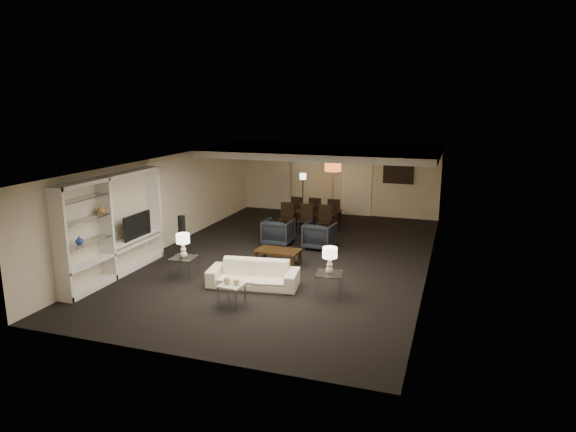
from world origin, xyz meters
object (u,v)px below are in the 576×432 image
at_px(coffee_table, 278,257).
at_px(television, 134,225).
at_px(marble_table, 232,295).
at_px(side_table_left, 184,268).
at_px(armchair_right, 320,236).
at_px(vase_amber, 101,209).
at_px(side_table_right, 329,285).
at_px(floor_lamp, 303,195).
at_px(pendant_light, 333,167).
at_px(table_lamp_right, 330,260).
at_px(chair_nr, 324,221).
at_px(table_lamp_left, 183,246).
at_px(floor_speaker, 182,239).
at_px(chair_fl, 299,210).
at_px(dining_table, 311,220).
at_px(vase_blue, 79,240).
at_px(chair_fm, 317,211).
at_px(chair_nl, 286,218).
at_px(chair_fr, 335,212).
at_px(armchair_left, 278,232).
at_px(chair_nm, 305,220).
at_px(sofa, 253,274).

xyz_separation_m(coffee_table, television, (-3.24, -1.24, 0.85)).
bearing_deg(marble_table, side_table_left, 147.09).
bearing_deg(armchair_right, vase_amber, 51.02).
distance_m(coffee_table, side_table_right, 2.34).
distance_m(side_table_left, floor_lamp, 6.98).
height_order(pendant_light, side_table_right, pendant_light).
height_order(side_table_left, marble_table, side_table_left).
height_order(table_lamp_right, marble_table, table_lamp_right).
height_order(chair_nr, floor_lamp, floor_lamp).
bearing_deg(table_lamp_left, floor_speaker, 121.26).
bearing_deg(chair_fl, dining_table, 135.14).
distance_m(television, vase_blue, 1.83).
bearing_deg(dining_table, vase_blue, -108.86).
relative_size(vase_blue, floor_speaker, 0.15).
distance_m(table_lamp_right, floor_lamp, 7.43).
bearing_deg(vase_amber, chair_fm, 65.20).
distance_m(television, chair_nl, 4.92).
distance_m(side_table_right, chair_fr, 6.05).
bearing_deg(pendant_light, table_lamp_left, -109.53).
height_order(vase_blue, floor_lamp, floor_lamp).
height_order(side_table_left, table_lamp_left, table_lamp_left).
relative_size(armchair_left, chair_nm, 0.87).
bearing_deg(side_table_left, floor_speaker, 121.26).
bearing_deg(coffee_table, vase_amber, -144.59).
height_order(marble_table, floor_lamp, floor_lamp).
xyz_separation_m(chair_nl, chair_fr, (1.20, 1.30, 0.00)).
distance_m(table_lamp_left, vase_amber, 1.94).
relative_size(chair_nr, chair_fr, 1.00).
height_order(table_lamp_right, vase_amber, vase_amber).
xyz_separation_m(armchair_right, side_table_right, (1.10, -3.30, -0.11)).
height_order(coffee_table, vase_amber, vase_amber).
relative_size(side_table_right, chair_nr, 0.58).
height_order(chair_nl, chair_fm, same).
height_order(table_lamp_right, chair_nm, table_lamp_right).
xyz_separation_m(dining_table, chair_fl, (-0.60, 0.65, 0.15)).
xyz_separation_m(armchair_left, television, (-2.64, -2.94, 0.68)).
bearing_deg(pendant_light, armchair_right, -83.94).
distance_m(table_lamp_right, chair_nl, 5.25).
relative_size(floor_speaker, chair_nm, 1.30).
relative_size(marble_table, television, 0.44).
bearing_deg(side_table_left, coffee_table, 43.26).
bearing_deg(sofa, vase_amber, -175.35).
relative_size(armchair_left, chair_nl, 0.87).
height_order(marble_table, chair_nr, chair_nr).
relative_size(side_table_left, chair_nl, 0.58).
xyz_separation_m(side_table_left, chair_fl, (0.89, 5.90, 0.21)).
distance_m(floor_speaker, chair_fl, 5.07).
relative_size(sofa, side_table_left, 3.64).
bearing_deg(table_lamp_left, side_table_right, 0.00).
bearing_deg(chair_fr, marble_table, 83.30).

